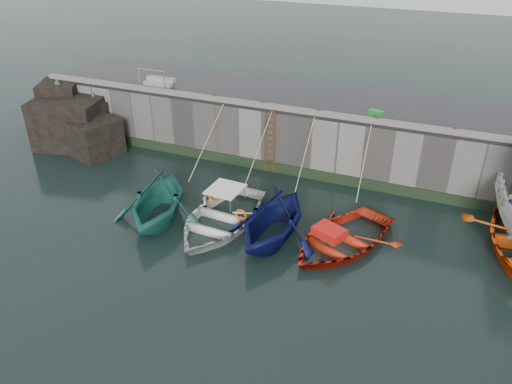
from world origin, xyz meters
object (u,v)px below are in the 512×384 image
at_px(boat_near_white, 160,219).
at_px(bollard_a, 215,97).
at_px(bollard_b, 263,104).
at_px(bollard_c, 319,111).
at_px(bollard_d, 377,119).
at_px(boat_near_navy, 341,244).
at_px(boat_near_blue, 220,224).
at_px(bollard_e, 455,130).
at_px(boat_near_blacktrim, 273,239).
at_px(fish_crate, 376,114).
at_px(ladder, 270,142).

relative_size(boat_near_white, bollard_a, 16.60).
bearing_deg(bollard_b, bollard_c, 0.00).
bearing_deg(bollard_b, boat_near_white, -109.51).
bearing_deg(bollard_c, bollard_d, 0.00).
bearing_deg(bollard_b, bollard_a, 180.00).
bearing_deg(boat_near_white, bollard_a, 78.87).
bearing_deg(boat_near_navy, bollard_b, 159.93).
height_order(boat_near_white, bollard_b, bollard_b).
bearing_deg(boat_near_blue, bollard_a, 120.66).
relative_size(bollard_d, bollard_e, 1.00).
bearing_deg(boat_near_blacktrim, boat_near_blue, -179.41).
relative_size(bollard_b, bollard_c, 1.00).
relative_size(boat_near_white, boat_near_navy, 0.91).
bearing_deg(fish_crate, boat_near_blacktrim, -88.60).
height_order(boat_near_white, bollard_a, bollard_a).
bearing_deg(boat_near_white, boat_near_navy, -6.08).
bearing_deg(boat_near_blue, bollard_d, 51.40).
distance_m(boat_near_navy, bollard_c, 6.52).
xyz_separation_m(boat_near_navy, bollard_e, (3.26, 5.02, 3.30)).
relative_size(ladder, boat_near_blacktrim, 0.70).
xyz_separation_m(ladder, bollard_e, (8.00, 0.34, 1.71)).
bearing_deg(fish_crate, boat_near_white, -114.71).
xyz_separation_m(boat_near_white, bollard_d, (7.46, 6.09, 3.30)).
height_order(boat_near_blacktrim, boat_near_navy, boat_near_blacktrim).
distance_m(boat_near_white, bollard_b, 7.26).
relative_size(bollard_a, bollard_e, 1.00).
relative_size(boat_near_white, bollard_c, 16.60).
xyz_separation_m(boat_near_navy, bollard_c, (-2.54, 5.02, 3.30)).
relative_size(ladder, bollard_d, 11.43).
relative_size(boat_near_white, boat_near_blue, 0.87).
xyz_separation_m(ladder, bollard_a, (-3.00, 0.34, 1.71)).
bearing_deg(bollard_c, boat_near_blue, -113.04).
height_order(ladder, bollard_a, bollard_a).
height_order(boat_near_blacktrim, bollard_b, bollard_b).
distance_m(ladder, boat_near_blue, 5.42).
bearing_deg(ladder, bollard_c, 8.67).
height_order(ladder, bollard_c, bollard_c).
bearing_deg(boat_near_blacktrim, bollard_a, 136.73).
distance_m(boat_near_blue, bollard_c, 6.84).
height_order(boat_near_blue, bollard_e, bollard_e).
distance_m(boat_near_white, fish_crate, 10.43).
xyz_separation_m(bollard_a, bollard_b, (2.50, 0.00, 0.00)).
relative_size(boat_near_white, bollard_e, 16.60).
relative_size(ladder, bollard_c, 11.43).
relative_size(boat_near_blacktrim, boat_near_navy, 0.90).
xyz_separation_m(ladder, bollard_b, (-0.50, 0.34, 1.71)).
bearing_deg(bollard_e, bollard_a, 180.00).
xyz_separation_m(boat_near_blacktrim, bollard_c, (0.01, 5.66, 3.30)).
relative_size(boat_near_blue, bollard_b, 19.13).
height_order(boat_near_blue, bollard_c, bollard_c).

